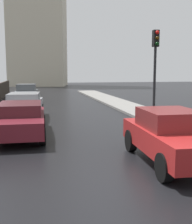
# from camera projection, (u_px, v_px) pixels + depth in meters

# --- Properties ---
(ground) EXTENTS (120.00, 120.00, 0.00)m
(ground) POSITION_uv_depth(u_px,v_px,m) (97.00, 191.00, 6.04)
(ground) COLOR black
(car_silver_near_kerb) EXTENTS (2.05, 4.12, 1.39)m
(car_silver_near_kerb) POSITION_uv_depth(u_px,v_px,m) (24.00, 105.00, 15.00)
(car_silver_near_kerb) COLOR #B2B5BA
(car_silver_near_kerb) RESTS_ON ground
(car_grey_mid_road) EXTENTS (1.89, 3.97, 1.52)m
(car_grey_mid_road) POSITION_uv_depth(u_px,v_px,m) (26.00, 94.00, 22.77)
(car_grey_mid_road) COLOR slate
(car_grey_mid_road) RESTS_ON ground
(car_red_far_ahead) EXTENTS (1.83, 4.01, 1.46)m
(car_red_far_ahead) POSITION_uv_depth(u_px,v_px,m) (171.00, 136.00, 7.90)
(car_red_far_ahead) COLOR maroon
(car_red_far_ahead) RESTS_ON ground
(car_maroon_far_lane) EXTENTS (1.97, 4.47, 1.31)m
(car_maroon_far_lane) POSITION_uv_depth(u_px,v_px,m) (20.00, 119.00, 11.02)
(car_maroon_far_lane) COLOR maroon
(car_maroon_far_lane) RESTS_ON ground
(traffic_light) EXTENTS (0.26, 0.39, 4.24)m
(traffic_light) POSITION_uv_depth(u_px,v_px,m) (155.00, 59.00, 13.16)
(traffic_light) COLOR black
(traffic_light) RESTS_ON sidewalk_strip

